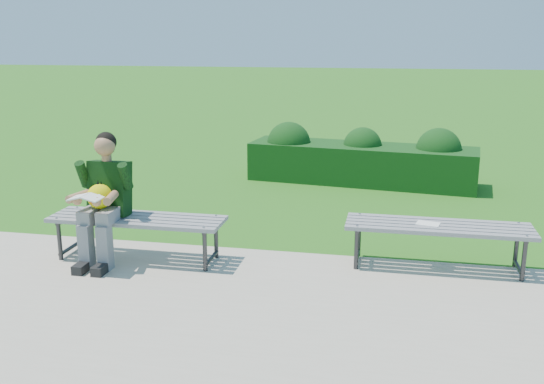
{
  "coord_description": "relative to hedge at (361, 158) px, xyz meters",
  "views": [
    {
      "loc": [
        1.27,
        -6.05,
        2.26
      ],
      "look_at": [
        0.1,
        -0.28,
        0.75
      ],
      "focal_mm": 40.0,
      "sensor_mm": 36.0,
      "label": 1
    }
  ],
  "objects": [
    {
      "name": "seated_boy",
      "position": [
        -2.34,
        -4.08,
        0.33
      ],
      "size": [
        0.56,
        0.76,
        1.31
      ],
      "color": "slate",
      "rests_on": "walkway"
    },
    {
      "name": "bench_left",
      "position": [
        -2.04,
        -3.99,
        0.03
      ],
      "size": [
        1.8,
        0.5,
        0.46
      ],
      "color": "gray",
      "rests_on": "walkway"
    },
    {
      "name": "paper_sheet",
      "position": [
        0.87,
        -3.64,
        0.09
      ],
      "size": [
        0.25,
        0.2,
        0.01
      ],
      "color": "white",
      "rests_on": "bench_right"
    },
    {
      "name": "bench_right",
      "position": [
        0.97,
        -3.64,
        0.03
      ],
      "size": [
        1.8,
        0.5,
        0.46
      ],
      "color": "gray",
      "rests_on": "walkway"
    },
    {
      "name": "walkway",
      "position": [
        -0.78,
        -5.23,
        -0.38
      ],
      "size": [
        30.0,
        3.5,
        0.02
      ],
      "color": "#A89D8B",
      "rests_on": "ground"
    },
    {
      "name": "ground",
      "position": [
        -0.78,
        -3.48,
        -0.39
      ],
      "size": [
        80.0,
        80.0,
        0.0
      ],
      "color": "#267118",
      "rests_on": "ground"
    },
    {
      "name": "hedge",
      "position": [
        0.0,
        0.0,
        0.0
      ],
      "size": [
        3.62,
        1.31,
        0.92
      ],
      "color": "#143D0D",
      "rests_on": "ground"
    }
  ]
}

